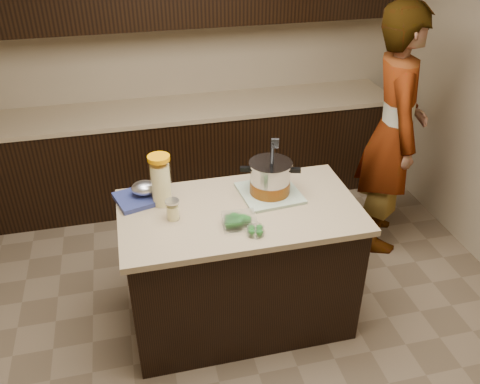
# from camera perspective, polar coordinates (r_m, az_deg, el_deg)

# --- Properties ---
(ground_plane) EXTENTS (4.00, 4.00, 0.00)m
(ground_plane) POSITION_cam_1_polar(r_m,az_deg,el_deg) (3.65, 0.00, -13.77)
(ground_plane) COLOR brown
(ground_plane) RESTS_ON ground
(room_shell) EXTENTS (4.04, 4.04, 2.72)m
(room_shell) POSITION_cam_1_polar(r_m,az_deg,el_deg) (2.71, 0.00, 12.61)
(room_shell) COLOR tan
(room_shell) RESTS_ON ground
(back_cabinets) EXTENTS (3.60, 0.63, 2.33)m
(back_cabinets) POSITION_cam_1_polar(r_m,az_deg,el_deg) (4.58, -5.15, 10.29)
(back_cabinets) COLOR black
(back_cabinets) RESTS_ON ground
(island) EXTENTS (1.46, 0.81, 0.90)m
(island) POSITION_cam_1_polar(r_m,az_deg,el_deg) (3.34, 0.00, -8.32)
(island) COLOR black
(island) RESTS_ON ground
(dish_towel) EXTENTS (0.39, 0.39, 0.02)m
(dish_towel) POSITION_cam_1_polar(r_m,az_deg,el_deg) (3.21, 3.34, -0.12)
(dish_towel) COLOR #557A52
(dish_towel) RESTS_ON island
(stock_pot) EXTENTS (0.37, 0.33, 0.38)m
(stock_pot) POSITION_cam_1_polar(r_m,az_deg,el_deg) (3.16, 3.39, 1.40)
(stock_pot) COLOR #B7B7BC
(stock_pot) RESTS_ON dish_towel
(lemonade_pitcher) EXTENTS (0.18, 0.18, 0.32)m
(lemonade_pitcher) POSITION_cam_1_polar(r_m,az_deg,el_deg) (3.09, -8.88, 1.10)
(lemonade_pitcher) COLOR #EFE192
(lemonade_pitcher) RESTS_ON island
(mason_jar) EXTENTS (0.10, 0.10, 0.13)m
(mason_jar) POSITION_cam_1_polar(r_m,az_deg,el_deg) (2.98, -7.56, -2.03)
(mason_jar) COLOR #EFE192
(mason_jar) RESTS_ON island
(broccoli_tub_left) EXTENTS (0.16, 0.16, 0.06)m
(broccoli_tub_left) POSITION_cam_1_polar(r_m,az_deg,el_deg) (2.91, -0.74, -3.42)
(broccoli_tub_left) COLOR silver
(broccoli_tub_left) RESTS_ON island
(broccoli_tub_right) EXTENTS (0.12, 0.12, 0.05)m
(broccoli_tub_right) POSITION_cam_1_polar(r_m,az_deg,el_deg) (2.85, 1.76, -4.40)
(broccoli_tub_right) COLOR silver
(broccoli_tub_right) RESTS_ON island
(broccoli_tub_rect) EXTENTS (0.20, 0.15, 0.07)m
(broccoli_tub_rect) POSITION_cam_1_polar(r_m,az_deg,el_deg) (2.91, -0.10, -3.30)
(broccoli_tub_rect) COLOR silver
(broccoli_tub_rect) RESTS_ON island
(blue_tray) EXTENTS (0.36, 0.32, 0.12)m
(blue_tray) POSITION_cam_1_polar(r_m,az_deg,el_deg) (3.20, -10.86, -0.20)
(blue_tray) COLOR navy
(blue_tray) RESTS_ON island
(person) EXTENTS (0.65, 0.81, 1.93)m
(person) POSITION_cam_1_polar(r_m,az_deg,el_deg) (4.04, 16.85, 6.39)
(person) COLOR gray
(person) RESTS_ON ground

